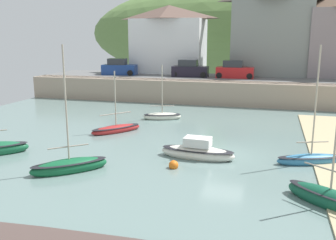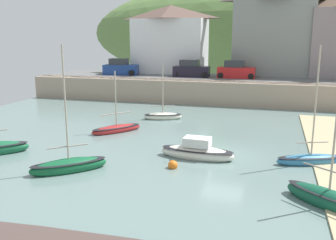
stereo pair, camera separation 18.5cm
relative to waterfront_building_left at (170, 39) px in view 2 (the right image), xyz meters
name	(u,v)px [view 2 (the right image)]	position (x,y,z in m)	size (l,w,h in m)	color
ground	(226,232)	(11.74, -34.76, -6.47)	(48.00, 41.00, 0.61)	slate
quay_seawall	(247,92)	(10.34, -7.70, -5.28)	(48.00, 9.40, 2.40)	tan
hillside_backdrop	(295,33)	(16.19, 30.00, 0.94)	(80.00, 44.00, 21.64)	#5E8043
waterfront_building_left	(170,39)	(0.00, 0.00, 0.00)	(9.15, 5.85, 8.36)	silver
waterfront_building_centre	(273,29)	(12.52, 0.00, 1.20)	(9.27, 5.55, 10.72)	gray
sailboat_nearest_shore	(117,129)	(1.97, -21.96, -6.40)	(3.34, 3.80, 4.65)	#A52424
rowboat_small_beached	(197,152)	(8.95, -26.33, -6.29)	(4.45, 1.68, 1.43)	silver
sailboat_tall_mast	(311,159)	(15.24, -25.66, -6.36)	(4.00, 2.29, 6.65)	teal
dinghy_open_wooden	(69,165)	(2.93, -30.35, -6.33)	(3.77, 3.55, 6.74)	#145C34
sailboat_white_hull	(163,116)	(3.99, -16.72, -6.39)	(3.46, 2.21, 4.77)	silver
fishing_boat_green	(329,200)	(15.49, -31.19, -6.32)	(3.77, 3.30, 5.15)	#135238
parked_car_near_slipway	(120,68)	(-5.03, -4.50, -3.43)	(4.26, 2.14, 1.95)	navy
parked_car_by_wall	(191,70)	(3.72, -4.50, -3.43)	(4.16, 1.85, 1.95)	black
parked_car_end_of_row	(236,71)	(8.82, -4.50, -3.43)	(4.10, 1.82, 1.95)	red
mooring_buoy	(173,165)	(8.05, -28.41, -6.48)	(0.53, 0.53, 0.53)	orange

